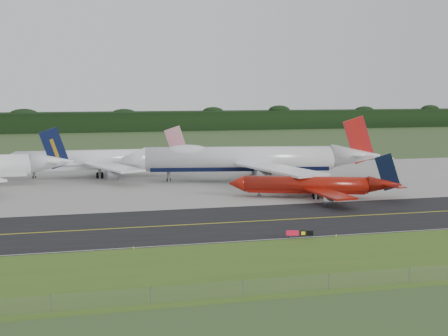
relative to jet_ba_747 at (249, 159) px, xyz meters
The scene contains 14 objects.
ground 50.89m from the jet_ba_747, 102.43° to the right, with size 600.00×600.00×0.00m, color #2F4721.
grass_verge 85.24m from the jet_ba_747, 97.35° to the right, with size 400.00×30.00×0.01m, color #3C601C.
taxiway 54.77m from the jet_ba_747, 101.53° to the right, with size 400.00×32.00×0.02m, color black.
apron 12.76m from the jet_ba_747, behind, with size 400.00×78.00×0.01m, color gray.
taxiway_centreline 54.77m from the jet_ba_747, 101.53° to the right, with size 400.00×0.40×0.00m, color yellow.
taxiway_edge_line 69.94m from the jet_ba_747, 98.98° to the right, with size 400.00×0.25×0.00m, color silver.
perimeter_fence 98.05m from the jet_ba_747, 96.37° to the right, with size 320.00×0.10×320.00m.
horizon_treeline 224.73m from the jet_ba_747, 92.77° to the left, with size 700.00×25.00×12.00m.
jet_ba_747 is the anchor object (origin of this frame).
jet_red_737 32.13m from the jet_ba_747, 75.40° to the right, with size 40.79×32.28×11.36m.
jet_star_tail 46.21m from the jet_ba_747, 155.54° to the left, with size 58.36×48.88×15.41m.
taxiway_sign 70.93m from the jet_ba_747, 98.70° to the right, with size 4.69×1.46×1.61m.
edge_marker_left 80.84m from the jet_ba_747, 120.01° to the right, with size 0.16×0.16×0.50m, color yellow.
edge_marker_center 70.16m from the jet_ba_747, 92.94° to the right, with size 0.16×0.16×0.50m, color yellow.
Camera 1 is at (-39.05, -123.33, 26.93)m, focal length 50.00 mm.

